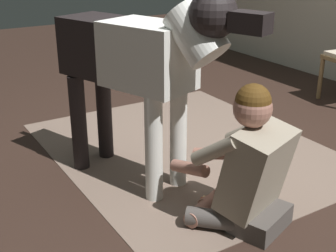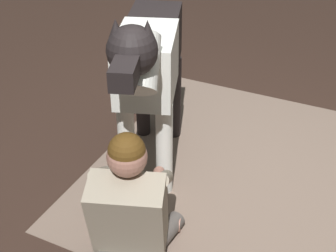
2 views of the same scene
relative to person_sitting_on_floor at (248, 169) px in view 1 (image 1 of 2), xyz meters
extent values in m
plane|color=#33221B|center=(-0.72, 0.23, -0.34)|extent=(12.76, 12.76, 0.00)
cube|color=#786355|center=(-1.01, 0.28, -0.34)|extent=(2.32, 1.91, 0.01)
cylinder|color=olive|center=(-1.33, 2.13, -0.13)|extent=(0.04, 0.04, 0.42)
cube|color=#4C4642|center=(0.09, 0.03, -0.28)|extent=(0.34, 0.40, 0.12)
cylinder|color=#4C4642|center=(0.00, -0.17, -0.28)|extent=(0.36, 0.36, 0.11)
cylinder|color=#A26C5B|center=(-0.17, -0.15, -0.28)|extent=(0.23, 0.37, 0.09)
cylinder|color=#4C4642|center=(-0.11, 0.13, -0.28)|extent=(0.41, 0.15, 0.11)
cylinder|color=#A26C5B|center=(-0.23, 0.01, -0.28)|extent=(0.19, 0.37, 0.09)
cube|color=gray|center=(0.05, 0.02, 0.01)|extent=(0.43, 0.48, 0.51)
cylinder|color=gray|center=(-0.04, -0.20, 0.14)|extent=(0.30, 0.17, 0.24)
cylinder|color=#A26C5B|center=(-0.25, -0.22, -0.04)|extent=(0.28, 0.12, 0.12)
cylinder|color=gray|center=(-0.16, 0.13, 0.14)|extent=(0.30, 0.17, 0.24)
cylinder|color=#A26C5B|center=(-0.33, 0.01, -0.04)|extent=(0.27, 0.19, 0.12)
sphere|color=#A26C5B|center=(0.00, 0.00, 0.36)|extent=(0.21, 0.21, 0.21)
sphere|color=#513413|center=(0.00, 0.00, 0.40)|extent=(0.19, 0.19, 0.19)
cylinder|color=white|center=(-0.59, -0.08, 0.00)|extent=(0.11, 0.11, 0.68)
cylinder|color=white|center=(-0.50, -0.31, 0.00)|extent=(0.11, 0.11, 0.68)
cylinder|color=black|center=(-1.23, -0.31, 0.00)|extent=(0.11, 0.11, 0.68)
cylinder|color=black|center=(-1.15, -0.54, 0.00)|extent=(0.11, 0.11, 0.68)
cube|color=white|center=(-0.68, -0.24, 0.54)|extent=(0.63, 0.51, 0.39)
cube|color=black|center=(-1.07, -0.38, 0.54)|extent=(0.55, 0.47, 0.37)
cylinder|color=white|center=(-0.35, -0.12, 0.71)|extent=(0.45, 0.36, 0.39)
sphere|color=black|center=(-0.25, -0.09, 0.82)|extent=(0.26, 0.26, 0.26)
cube|color=black|center=(-0.04, -0.02, 0.80)|extent=(0.23, 0.18, 0.11)
cylinder|color=black|center=(-1.31, -0.47, 0.50)|extent=(0.34, 0.16, 0.23)
cylinder|color=white|center=(-0.20, -0.07, -0.34)|extent=(0.21, 0.21, 0.01)
cylinder|color=#D8BE84|center=(-0.19, -0.09, -0.31)|extent=(0.16, 0.12, 0.05)
cylinder|color=#D8BE84|center=(-0.21, -0.05, -0.31)|extent=(0.16, 0.12, 0.05)
cylinder|color=#A55134|center=(-0.20, -0.07, -0.30)|extent=(0.16, 0.11, 0.04)
camera|label=1|loc=(1.71, -1.58, 1.18)|focal=49.39mm
camera|label=2|loc=(1.60, 1.00, 1.76)|focal=49.56mm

